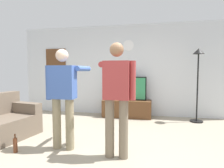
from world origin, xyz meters
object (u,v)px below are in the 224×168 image
(framed_picture, at_px, (56,58))
(person_standing_nearer_couch, at_px, (117,93))
(tv_stand, at_px, (127,109))
(floor_lamp, at_px, (198,70))
(beverage_bottle, at_px, (15,145))
(person_standing_nearer_lamp, at_px, (63,93))
(television, at_px, (127,88))
(wall_clock, at_px, (128,45))

(framed_picture, xyz_separation_m, person_standing_nearer_couch, (2.52, -2.81, -0.75))
(tv_stand, xyz_separation_m, floor_lamp, (1.85, -0.14, 1.12))
(framed_picture, bearing_deg, beverage_bottle, -73.69)
(framed_picture, xyz_separation_m, beverage_bottle, (0.88, -3.00, -1.61))
(framed_picture, relative_size, floor_lamp, 0.36)
(tv_stand, bearing_deg, person_standing_nearer_lamp, -108.14)
(television, height_order, beverage_bottle, television)
(person_standing_nearer_lamp, bearing_deg, framed_picture, 120.47)
(television, height_order, person_standing_nearer_lamp, person_standing_nearer_lamp)
(tv_stand, bearing_deg, television, 90.00)
(television, distance_m, floor_lamp, 1.93)
(wall_clock, height_order, floor_lamp, wall_clock)
(television, bearing_deg, framed_picture, 173.99)
(television, xyz_separation_m, framed_picture, (-2.36, 0.25, 0.91))
(wall_clock, bearing_deg, person_standing_nearer_couch, -86.71)
(tv_stand, height_order, beverage_bottle, tv_stand)
(floor_lamp, bearing_deg, beverage_bottle, -142.49)
(beverage_bottle, bearing_deg, tv_stand, 61.25)
(person_standing_nearer_lamp, xyz_separation_m, person_standing_nearer_couch, (0.94, -0.13, 0.03))
(floor_lamp, bearing_deg, person_standing_nearer_couch, -125.45)
(tv_stand, relative_size, television, 1.26)
(wall_clock, relative_size, framed_picture, 0.46)
(wall_clock, xyz_separation_m, person_standing_nearer_couch, (0.16, -2.81, -1.10))
(framed_picture, distance_m, beverage_bottle, 3.52)
(framed_picture, distance_m, person_standing_nearer_couch, 3.85)
(wall_clock, relative_size, beverage_bottle, 1.02)
(beverage_bottle, bearing_deg, wall_clock, 63.64)
(tv_stand, height_order, television, television)
(tv_stand, height_order, floor_lamp, floor_lamp)
(tv_stand, bearing_deg, wall_clock, 90.00)
(framed_picture, bearing_deg, person_standing_nearer_couch, -48.11)
(person_standing_nearer_couch, bearing_deg, tv_stand, 93.67)
(tv_stand, distance_m, television, 0.58)
(floor_lamp, height_order, person_standing_nearer_couch, floor_lamp)
(person_standing_nearer_lamp, bearing_deg, floor_lamp, 40.43)
(television, bearing_deg, floor_lamp, -5.89)
(tv_stand, bearing_deg, framed_picture, 172.87)
(wall_clock, distance_m, framed_picture, 2.39)
(wall_clock, height_order, beverage_bottle, wall_clock)
(television, distance_m, framed_picture, 2.54)
(beverage_bottle, bearing_deg, framed_picture, 106.31)
(framed_picture, bearing_deg, television, -6.01)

